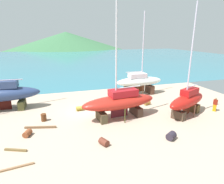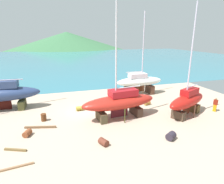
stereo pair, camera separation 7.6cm
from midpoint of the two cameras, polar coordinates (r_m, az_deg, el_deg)
name	(u,v)px [view 1 (the left image)]	position (r m, az deg, el deg)	size (l,w,h in m)	color
ground_plane	(88,118)	(20.93, -7.43, -7.81)	(43.17, 43.17, 0.00)	tan
sea_water	(62,59)	(76.56, -14.81, 9.56)	(155.61, 92.72, 0.01)	teal
headland_hill	(67,48)	(151.30, -13.60, 12.84)	(155.99, 155.99, 23.70)	#386A43
sailboat_mid_port	(187,100)	(22.47, 21.80, -2.39)	(6.64, 4.31, 11.82)	#473729
sailboat_small_center	(120,102)	(20.23, 2.26, -2.94)	(8.53, 3.33, 13.85)	#4D412B
sailboat_far_slipway	(139,82)	(28.81, 8.17, 3.13)	(7.34, 2.69, 11.96)	#4F3226
sailboat_large_starboard	(0,94)	(25.92, -30.91, -0.48)	(9.09, 2.85, 14.10)	#443F26
worker	(215,104)	(25.33, 28.73, -3.31)	(0.43, 0.50, 1.68)	orange
barrel_ochre	(80,108)	(22.99, -9.73, -4.91)	(0.53, 0.53, 0.91)	olive
barrel_blue_faded	(27,133)	(18.77, -24.39, -11.34)	(0.54, 0.54, 0.83)	brown
barrel_tipped_center	(147,103)	(24.92, 10.50, -3.23)	(0.55, 0.55, 0.76)	olive
barrel_by_slipway	(44,117)	(21.19, -20.09, -7.26)	(0.55, 0.55, 0.78)	#592F16
barrel_rust_mid	(104,142)	(15.90, -2.60, -14.94)	(0.56, 0.56, 0.82)	brown
barrel_tipped_left	(171,136)	(17.39, 17.38, -12.57)	(0.68, 0.68, 0.76)	#2C2530
timber_plank_near	(15,168)	(15.20, -27.43, -19.70)	(2.41, 0.16, 0.11)	#866042
timber_short_skew	(16,150)	(17.08, -27.30, -15.36)	(1.80, 0.17, 0.15)	brown
timber_short_cross	(187,99)	(28.69, 21.85, -1.93)	(2.95, 0.19, 0.15)	brown
timber_long_aft	(41,127)	(19.83, -20.96, -9.96)	(3.02, 0.17, 0.20)	brown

